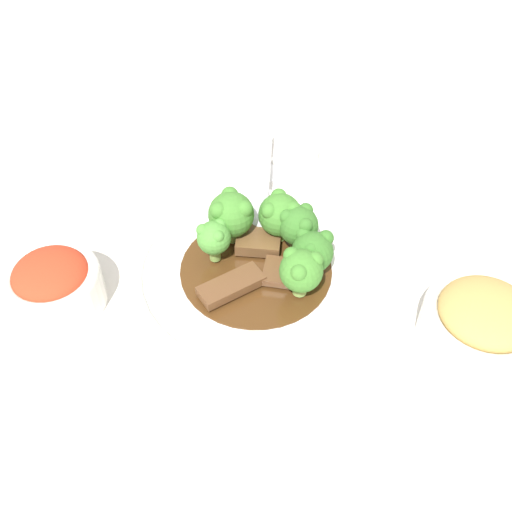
% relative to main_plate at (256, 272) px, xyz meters
% --- Properties ---
extents(ground_plane, '(4.00, 4.00, 0.00)m').
position_rel_main_plate_xyz_m(ground_plane, '(0.00, 0.00, -0.01)').
color(ground_plane, silver).
extents(main_plate, '(0.25, 0.25, 0.02)m').
position_rel_main_plate_xyz_m(main_plate, '(0.00, 0.00, 0.00)').
color(main_plate, white).
rests_on(main_plate, ground_plane).
extents(beef_strip_0, '(0.05, 0.04, 0.01)m').
position_rel_main_plate_xyz_m(beef_strip_0, '(0.00, -0.03, 0.02)').
color(beef_strip_0, brown).
rests_on(beef_strip_0, main_plate).
extents(beef_strip_1, '(0.05, 0.04, 0.01)m').
position_rel_main_plate_xyz_m(beef_strip_1, '(-0.03, 0.01, 0.01)').
color(beef_strip_1, brown).
rests_on(beef_strip_1, main_plate).
extents(beef_strip_2, '(0.07, 0.06, 0.01)m').
position_rel_main_plate_xyz_m(beef_strip_2, '(0.02, 0.03, 0.01)').
color(beef_strip_2, brown).
rests_on(beef_strip_2, main_plate).
extents(broccoli_floret_0, '(0.03, 0.03, 0.05)m').
position_rel_main_plate_xyz_m(broccoli_floret_0, '(0.04, -0.01, 0.04)').
color(broccoli_floret_0, '#7FA84C').
rests_on(broccoli_floret_0, main_plate).
extents(broccoli_floret_1, '(0.05, 0.05, 0.06)m').
position_rel_main_plate_xyz_m(broccoli_floret_1, '(-0.02, -0.04, 0.04)').
color(broccoli_floret_1, '#8EB756').
rests_on(broccoli_floret_1, main_plate).
extents(broccoli_floret_2, '(0.04, 0.04, 0.05)m').
position_rel_main_plate_xyz_m(broccoli_floret_2, '(-0.05, 0.03, 0.04)').
color(broccoli_floret_2, '#8EB756').
rests_on(broccoli_floret_2, main_plate).
extents(broccoli_floret_3, '(0.04, 0.04, 0.05)m').
position_rel_main_plate_xyz_m(broccoli_floret_3, '(-0.04, -0.03, 0.04)').
color(broccoli_floret_3, '#7FA84C').
rests_on(broccoli_floret_3, main_plate).
extents(broccoli_floret_4, '(0.05, 0.05, 0.06)m').
position_rel_main_plate_xyz_m(broccoli_floret_4, '(0.03, -0.04, 0.04)').
color(broccoli_floret_4, '#7FA84C').
rests_on(broccoli_floret_4, main_plate).
extents(broccoli_floret_5, '(0.04, 0.04, 0.05)m').
position_rel_main_plate_xyz_m(broccoli_floret_5, '(-0.06, -0.00, 0.04)').
color(broccoli_floret_5, '#8EB756').
rests_on(broccoli_floret_5, main_plate).
extents(serving_spoon, '(0.05, 0.20, 0.01)m').
position_rel_main_plate_xyz_m(serving_spoon, '(0.00, -0.08, 0.02)').
color(serving_spoon, silver).
rests_on(serving_spoon, main_plate).
extents(side_bowl_kimchi, '(0.09, 0.09, 0.06)m').
position_rel_main_plate_xyz_m(side_bowl_kimchi, '(0.19, 0.05, 0.02)').
color(side_bowl_kimchi, white).
rests_on(side_bowl_kimchi, ground_plane).
extents(side_bowl_appetizer, '(0.11, 0.11, 0.06)m').
position_rel_main_plate_xyz_m(side_bowl_appetizer, '(-0.21, 0.07, 0.02)').
color(side_bowl_appetizer, white).
rests_on(side_bowl_appetizer, ground_plane).
extents(sauce_dish, '(0.07, 0.07, 0.01)m').
position_rel_main_plate_xyz_m(sauce_dish, '(-0.03, -0.22, -0.00)').
color(sauce_dish, white).
rests_on(sauce_dish, ground_plane).
extents(paper_napkin, '(0.10, 0.09, 0.01)m').
position_rel_main_plate_xyz_m(paper_napkin, '(0.03, -0.20, -0.01)').
color(paper_napkin, white).
rests_on(paper_napkin, ground_plane).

